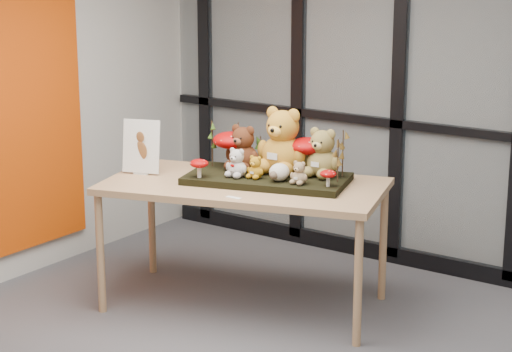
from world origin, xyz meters
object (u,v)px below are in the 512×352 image
Objects in this scene: bear_small_yellow at (256,166)px; bear_white_bow at (237,161)px; mushroom_back_left at (231,148)px; diorama_tray at (267,179)px; mushroom_front_left at (199,167)px; mushroom_front_right at (328,177)px; bear_brown_medium at (243,145)px; sign_holder at (141,148)px; display_table at (244,193)px; bear_tan_back at (323,150)px; bear_pooh_yellow at (283,137)px; bear_beige_small at (299,171)px; plush_cream_hedgehog at (279,171)px; mushroom_back_right at (308,154)px.

bear_white_bow is (-0.12, -0.04, 0.02)m from bear_small_yellow.
bear_small_yellow is 0.60× the size of mushroom_back_left.
bear_white_bow reaches higher than diorama_tray.
mushroom_front_left is 0.83m from mushroom_front_right.
bear_brown_medium is 1.60× the size of bear_white_bow.
diorama_tray is 2.82× the size of sign_holder.
display_table is at bearing -69.13° from bear_brown_medium.
mushroom_back_left is (-0.61, -0.15, -0.04)m from bear_tan_back.
display_table is at bearing -171.16° from mushroom_front_right.
bear_pooh_yellow is 3.58× the size of mushroom_front_left.
mushroom_back_left is 0.34m from mushroom_front_left.
bear_brown_medium is 0.69m from mushroom_front_right.
bear_white_bow is 1.56× the size of mushroom_front_left.
bear_tan_back is at bearing 15.49° from diorama_tray.
bear_white_bow is at bearing 39.74° from mushroom_front_left.
sign_holder is (-0.67, -0.15, 0.03)m from bear_white_bow.
bear_beige_small is at bearing -109.87° from bear_tan_back.
bear_brown_medium is at bearing 175.29° from mushroom_front_right.
bear_small_yellow reaches higher than plush_cream_hedgehog.
mushroom_back_right is (0.15, 0.06, -0.10)m from bear_pooh_yellow.
mushroom_front_left reaches higher than display_table.
mushroom_back_right is at bearing 37.85° from bear_small_yellow.
bear_beige_small is 0.60× the size of mushroom_back_left.
diorama_tray is at bearing -134.54° from mushroom_back_right.
mushroom_front_right is (0.60, 0.12, -0.05)m from bear_white_bow.
mushroom_back_right reaches higher than plush_cream_hedgehog.
bear_pooh_yellow reaches higher than sign_holder.
diorama_tray is at bearing -7.30° from mushroom_back_left.
plush_cream_hedgehog is at bearing -34.35° from bear_brown_medium.
mushroom_back_left is 0.52m from mushroom_back_right.
bear_pooh_yellow is 0.28m from bear_small_yellow.
mushroom_back_left is at bearing 149.47° from plush_cream_hedgehog.
plush_cream_hedgehog is 0.48× the size of mushroom_back_right.
mushroom_front_left is (-0.30, -0.19, -0.01)m from bear_small_yellow.
bear_brown_medium is at bearing 145.65° from plush_cream_hedgehog.
bear_small_yellow is 0.16m from plush_cream_hedgehog.
sign_holder is at bearing -146.15° from mushroom_back_left.
mushroom_front_left is (-0.60, -0.22, -0.01)m from bear_beige_small.
bear_tan_back is 2.76× the size of plush_cream_hedgehog.
bear_pooh_yellow is at bearing 14.54° from mushroom_back_left.
bear_small_yellow is at bearing -119.68° from bear_pooh_yellow.
bear_tan_back is at bearing 128.87° from mushroom_front_right.
diorama_tray is at bearing 26.57° from display_table.
sign_holder reaches higher than diorama_tray.
mushroom_front_left is (-0.10, -0.33, -0.10)m from bear_brown_medium.
display_table is 0.76m from sign_holder.
sign_holder is at bearing 176.23° from plush_cream_hedgehog.
plush_cream_hedgehog is 0.32m from mushroom_front_right.
mushroom_front_left is at bearing -176.23° from bear_beige_small.
mushroom_front_left is at bearing -19.21° from sign_holder.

